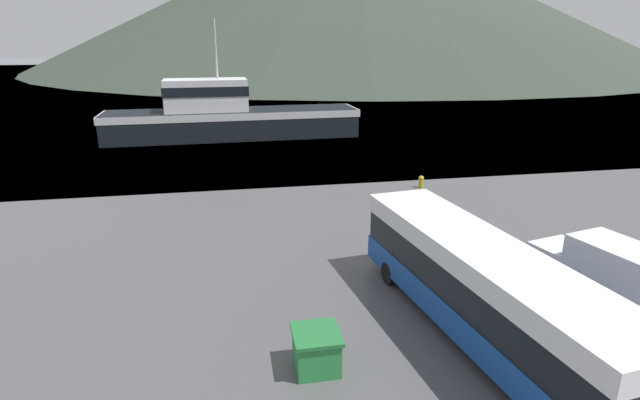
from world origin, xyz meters
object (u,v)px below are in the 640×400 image
at_px(tour_bus, 482,286).
at_px(delivery_van, 612,274).
at_px(fishing_boat, 228,116).
at_px(storage_bin, 316,350).
at_px(small_boat, 259,130).

relative_size(tour_bus, delivery_van, 2.11).
xyz_separation_m(delivery_van, fishing_boat, (-13.21, 35.53, 0.82)).
bearing_deg(storage_bin, fishing_boat, 93.22).
bearing_deg(fishing_boat, storage_bin, 1.36).
xyz_separation_m(delivery_van, small_boat, (-10.18, 36.50, -0.85)).
distance_m(fishing_boat, storage_bin, 37.25).
bearing_deg(delivery_van, storage_bin, 175.37).
bearing_deg(small_boat, fishing_boat, -125.81).
distance_m(delivery_van, small_boat, 37.90).
height_order(storage_bin, small_boat, storage_bin).
xyz_separation_m(tour_bus, storage_bin, (-5.50, -0.69, -1.19)).
relative_size(fishing_boat, small_boat, 3.90).
xyz_separation_m(tour_bus, small_boat, (-4.56, 37.44, -1.36)).
height_order(fishing_boat, small_boat, fishing_boat).
bearing_deg(tour_bus, small_boat, 89.57).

